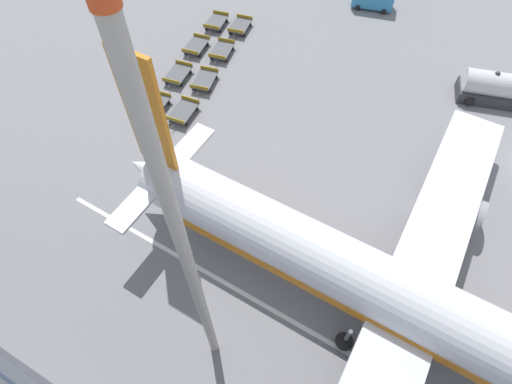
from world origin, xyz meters
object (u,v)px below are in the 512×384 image
at_px(fuel_tanker_primary, 501,89).
at_px(apron_light_mast, 167,196).
at_px(baggage_dolly_row_near_col_c, 178,74).
at_px(baggage_dolly_row_near_col_d, 155,105).
at_px(airplane, 428,313).
at_px(baggage_dolly_row_mid_a_col_b, 222,50).
at_px(baggage_dolly_row_mid_a_col_d, 183,112).
at_px(baggage_dolly_row_near_col_a, 216,22).
at_px(baggage_dolly_row_near_col_b, 196,46).
at_px(baggage_dolly_row_mid_a_col_a, 240,26).
at_px(baggage_dolly_row_mid_a_col_c, 205,80).

relative_size(fuel_tanker_primary, apron_light_mast, 0.31).
height_order(baggage_dolly_row_near_col_c, baggage_dolly_row_near_col_d, same).
xyz_separation_m(airplane, baggage_dolly_row_mid_a_col_b, (-18.14, -24.29, -2.72)).
xyz_separation_m(baggage_dolly_row_mid_a_col_b, baggage_dolly_row_mid_a_col_d, (9.13, 1.57, 0.00)).
bearing_deg(baggage_dolly_row_near_col_a, fuel_tanker_primary, 93.97).
relative_size(airplane, baggage_dolly_row_near_col_d, 11.65).
relative_size(baggage_dolly_row_near_col_b, baggage_dolly_row_mid_a_col_a, 1.00).
distance_m(baggage_dolly_row_mid_a_col_b, baggage_dolly_row_mid_a_col_c, 4.77).
height_order(baggage_dolly_row_near_col_c, baggage_dolly_row_mid_a_col_a, same).
height_order(baggage_dolly_row_near_col_a, baggage_dolly_row_mid_a_col_d, same).
height_order(airplane, apron_light_mast, apron_light_mast).
height_order(baggage_dolly_row_near_col_b, apron_light_mast, apron_light_mast).
height_order(baggage_dolly_row_near_col_c, apron_light_mast, apron_light_mast).
bearing_deg(baggage_dolly_row_mid_a_col_d, baggage_dolly_row_near_col_a, -160.29).
xyz_separation_m(baggage_dolly_row_near_col_b, baggage_dolly_row_near_col_c, (4.56, 0.93, 0.00)).
bearing_deg(airplane, baggage_dolly_row_near_col_b, -123.06).
relative_size(baggage_dolly_row_mid_a_col_b, baggage_dolly_row_mid_a_col_d, 1.01).
relative_size(baggage_dolly_row_near_col_d, baggage_dolly_row_mid_a_col_a, 1.00).
relative_size(baggage_dolly_row_mid_a_col_a, baggage_dolly_row_mid_a_col_d, 1.01).
relative_size(baggage_dolly_row_mid_a_col_a, baggage_dolly_row_mid_a_col_b, 1.00).
bearing_deg(baggage_dolly_row_mid_a_col_c, apron_light_mast, 33.92).
bearing_deg(baggage_dolly_row_mid_a_col_c, baggage_dolly_row_mid_a_col_d, 8.14).
bearing_deg(baggage_dolly_row_mid_a_col_d, baggage_dolly_row_mid_a_col_c, -171.86).
xyz_separation_m(baggage_dolly_row_near_col_d, apron_light_mast, (14.92, 15.40, 15.24)).
distance_m(baggage_dolly_row_near_col_a, baggage_dolly_row_mid_a_col_d, 14.00).
height_order(baggage_dolly_row_near_col_d, baggage_dolly_row_mid_a_col_a, same).
xyz_separation_m(baggage_dolly_row_mid_a_col_a, apron_light_mast, (29.19, 14.83, 15.24)).
bearing_deg(baggage_dolly_row_mid_a_col_d, baggage_dolly_row_mid_a_col_b, -170.22).
distance_m(fuel_tanker_primary, baggage_dolly_row_near_col_d, 30.78).
bearing_deg(baggage_dolly_row_mid_a_col_b, baggage_dolly_row_near_col_a, -142.11).
bearing_deg(baggage_dolly_row_near_col_d, baggage_dolly_row_mid_a_col_d, 101.10).
bearing_deg(baggage_dolly_row_mid_a_col_c, airplane, 60.03).
bearing_deg(baggage_dolly_row_mid_a_col_a, baggage_dolly_row_mid_a_col_b, 6.39).
distance_m(baggage_dolly_row_near_col_a, baggage_dolly_row_mid_a_col_b, 5.12).
bearing_deg(baggage_dolly_row_near_col_b, baggage_dolly_row_near_col_a, -174.41).
relative_size(fuel_tanker_primary, baggage_dolly_row_mid_a_col_c, 2.27).
bearing_deg(baggage_dolly_row_near_col_b, apron_light_mast, 35.33).
xyz_separation_m(baggage_dolly_row_near_col_b, baggage_dolly_row_mid_a_col_b, (-0.58, 2.69, 0.00)).
relative_size(baggage_dolly_row_near_col_a, baggage_dolly_row_near_col_d, 1.01).
distance_m(baggage_dolly_row_near_col_c, baggage_dolly_row_mid_a_col_d, 5.20).
xyz_separation_m(baggage_dolly_row_near_col_d, baggage_dolly_row_mid_a_col_c, (-4.97, 2.02, 0.00)).
distance_m(fuel_tanker_primary, baggage_dolly_row_mid_a_col_b, 26.11).
distance_m(baggage_dolly_row_near_col_d, baggage_dolly_row_mid_a_col_b, 9.72).
bearing_deg(baggage_dolly_row_near_col_a, baggage_dolly_row_near_col_b, 5.59).
bearing_deg(baggage_dolly_row_near_col_a, baggage_dolly_row_mid_a_col_b, 37.89).
distance_m(airplane, baggage_dolly_row_near_col_c, 29.24).
distance_m(airplane, baggage_dolly_row_mid_a_col_a, 33.77).
bearing_deg(baggage_dolly_row_near_col_b, baggage_dolly_row_mid_a_col_a, 157.25).
bearing_deg(baggage_dolly_row_mid_a_col_b, baggage_dolly_row_near_col_d, -6.43).
distance_m(fuel_tanker_primary, baggage_dolly_row_mid_a_col_a, 25.96).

